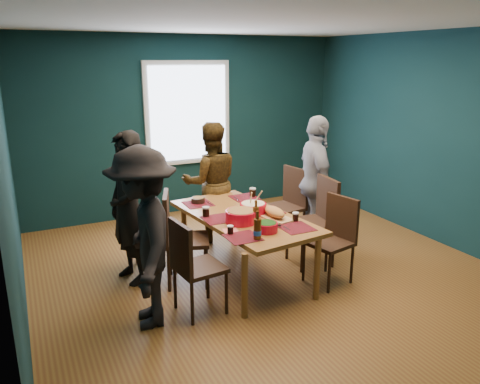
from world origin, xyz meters
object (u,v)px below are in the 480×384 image
(chair_right_near, at_px, (335,233))
(cutting_board, at_px, (274,213))
(dining_table, at_px, (244,221))
(bowl_dumpling, at_px, (253,208))
(bowl_herbs, at_px, (267,227))
(chair_left_near, at_px, (191,261))
(person_back, at_px, (211,182))
(person_right, at_px, (315,182))
(chair_left_mid, at_px, (178,232))
(chair_left_far, at_px, (145,221))
(person_near_left, at_px, (144,238))
(person_far_left, at_px, (129,208))
(bowl_salad, at_px, (241,216))
(chair_right_far, at_px, (289,200))
(chair_right_mid, at_px, (318,214))

(chair_right_near, bearing_deg, cutting_board, 137.07)
(dining_table, bearing_deg, cutting_board, -48.37)
(bowl_dumpling, bearing_deg, dining_table, -178.43)
(dining_table, relative_size, bowl_herbs, 8.71)
(chair_left_near, distance_m, person_back, 1.95)
(person_back, bearing_deg, person_right, 159.48)
(chair_left_mid, bearing_deg, person_right, 28.54)
(chair_left_far, height_order, cutting_board, chair_left_far)
(person_near_left, xyz_separation_m, bowl_herbs, (1.22, -0.03, -0.08))
(person_far_left, distance_m, person_near_left, 0.93)
(chair_right_near, bearing_deg, person_right, 55.14)
(chair_right_near, bearing_deg, bowl_salad, 147.10)
(chair_left_far, height_order, person_near_left, person_near_left)
(chair_right_near, xyz_separation_m, person_back, (-0.73, 1.70, 0.24))
(bowl_dumpling, height_order, bowl_herbs, bowl_dumpling)
(person_far_left, relative_size, bowl_salad, 5.03)
(chair_left_mid, distance_m, chair_right_far, 1.78)
(chair_left_near, relative_size, chair_right_mid, 0.91)
(dining_table, bearing_deg, chair_left_mid, 164.70)
(chair_left_far, bearing_deg, person_far_left, -130.24)
(person_far_left, distance_m, cutting_board, 1.55)
(chair_left_far, relative_size, chair_left_near, 1.06)
(chair_right_mid, relative_size, chair_right_near, 1.10)
(chair_left_far, xyz_separation_m, bowl_dumpling, (1.06, -0.60, 0.18))
(dining_table, relative_size, cutting_board, 3.51)
(chair_left_near, bearing_deg, bowl_dumpling, 24.26)
(person_far_left, distance_m, person_right, 2.38)
(chair_right_mid, bearing_deg, chair_left_mid, 179.44)
(chair_right_near, bearing_deg, chair_left_mid, 144.45)
(dining_table, distance_m, bowl_salad, 0.28)
(chair_right_mid, relative_size, person_near_left, 0.62)
(chair_left_near, distance_m, cutting_board, 1.15)
(person_right, bearing_deg, person_far_left, 106.99)
(person_back, bearing_deg, person_near_left, 63.69)
(chair_left_mid, bearing_deg, chair_right_near, -3.69)
(bowl_salad, distance_m, bowl_dumpling, 0.32)
(chair_right_mid, xyz_separation_m, cutting_board, (-0.67, -0.13, 0.15))
(bowl_dumpling, bearing_deg, chair_left_mid, 173.12)
(chair_right_far, height_order, person_back, person_back)
(chair_left_far, bearing_deg, cutting_board, -27.91)
(chair_left_far, xyz_separation_m, person_back, (1.03, 0.54, 0.21))
(person_right, bearing_deg, person_near_left, 127.63)
(chair_left_near, relative_size, person_near_left, 0.57)
(chair_left_mid, height_order, bowl_herbs, chair_left_mid)
(chair_left_far, relative_size, person_right, 0.59)
(dining_table, distance_m, chair_left_far, 1.12)
(bowl_salad, bearing_deg, chair_right_mid, 5.83)
(chair_right_near, bearing_deg, chair_right_mid, 64.38)
(dining_table, xyz_separation_m, person_far_left, (-1.16, 0.40, 0.19))
(person_right, bearing_deg, chair_left_near, 132.39)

